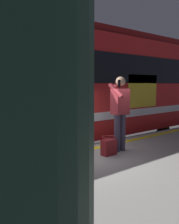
# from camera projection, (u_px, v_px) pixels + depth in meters

# --- Properties ---
(ground_plane) EXTENTS (24.12, 24.12, 0.00)m
(ground_plane) POSITION_uv_depth(u_px,v_px,m) (66.00, 193.00, 5.79)
(ground_plane) COLOR #3D3D3F
(platform) EXTENTS (15.92, 4.64, 1.05)m
(platform) POSITION_uv_depth(u_px,v_px,m) (145.00, 212.00, 3.94)
(platform) COLOR gray
(platform) RESTS_ON ground
(safety_line) EXTENTS (15.60, 0.16, 0.01)m
(safety_line) POSITION_uv_depth(u_px,v_px,m) (73.00, 153.00, 5.44)
(safety_line) COLOR yellow
(safety_line) RESTS_ON platform
(track_rail_near) EXTENTS (20.70, 0.08, 0.16)m
(track_rail_near) POSITION_uv_depth(u_px,v_px,m) (40.00, 174.00, 6.81)
(track_rail_near) COLOR slate
(track_rail_near) RESTS_ON ground
(track_rail_far) EXTENTS (20.70, 0.08, 0.16)m
(track_rail_far) POSITION_uv_depth(u_px,v_px,m) (20.00, 161.00, 7.91)
(track_rail_far) COLOR slate
(track_rail_far) RESTS_ON ground
(train_carriage) EXTENTS (11.62, 2.94, 4.19)m
(train_carriage) POSITION_uv_depth(u_px,v_px,m) (68.00, 83.00, 7.97)
(train_carriage) COLOR red
(train_carriage) RESTS_ON ground
(passenger) EXTENTS (0.57, 0.55, 1.72)m
(passenger) POSITION_uv_depth(u_px,v_px,m) (120.00, 108.00, 5.51)
(passenger) COLOR #383347
(passenger) RESTS_ON platform
(handbag) EXTENTS (0.33, 0.30, 0.41)m
(handbag) POSITION_uv_depth(u_px,v_px,m) (109.00, 146.00, 5.28)
(handbag) COLOR maroon
(handbag) RESTS_ON platform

